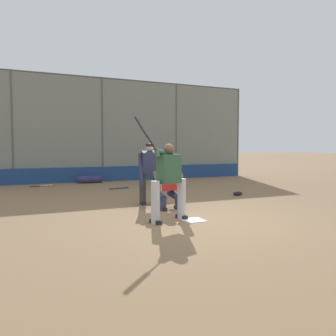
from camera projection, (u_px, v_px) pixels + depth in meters
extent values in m
plane|color=#846647|center=(193.00, 220.00, 6.86)|extent=(160.00, 160.00, 0.00)
cube|color=white|center=(193.00, 220.00, 6.86)|extent=(0.43, 0.43, 0.01)
cylinder|color=#515651|center=(238.00, 133.00, 17.79)|extent=(0.08, 0.08, 4.70)
cylinder|color=#515651|center=(176.00, 131.00, 16.32)|extent=(0.08, 0.08, 4.70)
cylinder|color=#515651|center=(102.00, 130.00, 14.85)|extent=(0.08, 0.08, 4.70)
cylinder|color=#515651|center=(12.00, 128.00, 13.39)|extent=(0.08, 0.08, 4.70)
cube|color=gray|center=(102.00, 130.00, 14.85)|extent=(14.82, 0.01, 4.70)
cylinder|color=#515651|center=(102.00, 78.00, 14.71)|extent=(14.82, 0.06, 0.06)
cube|color=navy|center=(103.00, 174.00, 14.89)|extent=(14.52, 0.18, 0.66)
cube|color=slate|center=(66.00, 177.00, 16.56)|extent=(10.37, 2.50, 0.12)
cube|color=slate|center=(68.00, 175.00, 15.80)|extent=(10.37, 0.55, 0.44)
cube|color=#B7BABC|center=(68.00, 169.00, 15.78)|extent=(10.37, 0.24, 0.08)
cube|color=slate|center=(67.00, 171.00, 16.29)|extent=(10.37, 0.55, 0.76)
cube|color=#B7BABC|center=(67.00, 162.00, 16.27)|extent=(10.37, 0.24, 0.08)
cube|color=slate|center=(66.00, 167.00, 16.79)|extent=(10.37, 0.55, 1.08)
cube|color=#B7BABC|center=(65.00, 156.00, 16.75)|extent=(10.37, 0.24, 0.08)
cube|color=slate|center=(64.00, 163.00, 17.28)|extent=(10.37, 0.55, 1.40)
cube|color=#B7BABC|center=(64.00, 149.00, 17.24)|extent=(10.37, 0.24, 0.08)
cylinder|color=#B7B7BC|center=(182.00, 199.00, 7.01)|extent=(0.18, 0.18, 0.86)
cube|color=black|center=(182.00, 217.00, 7.03)|extent=(0.19, 0.30, 0.08)
cylinder|color=#B7B7BC|center=(155.00, 202.00, 6.54)|extent=(0.18, 0.18, 0.86)
cube|color=black|center=(155.00, 222.00, 6.56)|extent=(0.19, 0.30, 0.08)
cube|color=#2D5138|center=(169.00, 169.00, 6.73)|extent=(0.53, 0.40, 0.59)
sphere|color=brown|center=(169.00, 149.00, 6.70)|extent=(0.22, 0.22, 0.22)
cylinder|color=#2D5138|center=(168.00, 154.00, 6.73)|extent=(0.61, 0.23, 0.22)
cylinder|color=#2D5138|center=(157.00, 154.00, 6.54)|extent=(0.16, 0.17, 0.16)
sphere|color=black|center=(156.00, 151.00, 6.55)|extent=(0.04, 0.04, 0.04)
cylinder|color=black|center=(152.00, 144.00, 6.57)|extent=(0.18, 0.15, 0.30)
cylinder|color=#28282D|center=(142.00, 127.00, 6.61)|extent=(0.28, 0.25, 0.44)
cylinder|color=#2D334C|center=(178.00, 203.00, 8.13)|extent=(0.15, 0.15, 0.31)
cylinder|color=#2D334C|center=(174.00, 195.00, 8.29)|extent=(0.21, 0.48, 0.24)
cube|color=black|center=(178.00, 207.00, 8.13)|extent=(0.12, 0.27, 0.08)
cylinder|color=#2D334C|center=(163.00, 204.00, 7.94)|extent=(0.15, 0.15, 0.31)
cylinder|color=#2D334C|center=(160.00, 196.00, 8.10)|extent=(0.21, 0.48, 0.24)
cube|color=black|center=(163.00, 209.00, 7.94)|extent=(0.12, 0.27, 0.08)
cube|color=#B7B7BC|center=(166.00, 181.00, 8.21)|extent=(0.47, 0.39, 0.56)
cube|color=#B21E1E|center=(169.00, 181.00, 8.08)|extent=(0.41, 0.17, 0.46)
sphere|color=brown|center=(166.00, 167.00, 8.19)|extent=(0.21, 0.21, 0.21)
sphere|color=#B21E1E|center=(166.00, 165.00, 8.19)|extent=(0.23, 0.23, 0.23)
cylinder|color=#B7B7BC|center=(177.00, 174.00, 8.07)|extent=(0.25, 0.54, 0.16)
ellipsoid|color=brown|center=(178.00, 177.00, 7.81)|extent=(0.31, 0.12, 0.24)
cylinder|color=brown|center=(156.00, 180.00, 8.09)|extent=(0.12, 0.32, 0.45)
cylinder|color=#333333|center=(156.00, 188.00, 8.89)|extent=(0.17, 0.17, 0.84)
cube|color=black|center=(156.00, 202.00, 8.91)|extent=(0.14, 0.29, 0.08)
cylinder|color=#333333|center=(143.00, 189.00, 8.78)|extent=(0.17, 0.17, 0.84)
cube|color=black|center=(143.00, 203.00, 8.80)|extent=(0.14, 0.29, 0.08)
cube|color=#282D4C|center=(150.00, 162.00, 8.73)|extent=(0.50, 0.45, 0.64)
sphere|color=tan|center=(150.00, 147.00, 8.71)|extent=(0.21, 0.21, 0.21)
cylinder|color=black|center=(150.00, 145.00, 8.70)|extent=(0.22, 0.22, 0.07)
cylinder|color=#282D4C|center=(160.00, 170.00, 8.76)|extent=(0.17, 0.24, 0.89)
cylinder|color=#282D4C|center=(141.00, 170.00, 8.61)|extent=(0.12, 0.23, 0.89)
sphere|color=black|center=(110.00, 189.00, 11.81)|extent=(0.04, 0.04, 0.04)
cylinder|color=black|center=(114.00, 189.00, 11.92)|extent=(0.33, 0.14, 0.03)
cylinder|color=#334789|center=(123.00, 188.00, 12.20)|extent=(0.46, 0.22, 0.07)
sphere|color=black|center=(30.00, 187.00, 12.53)|extent=(0.04, 0.04, 0.04)
cylinder|color=black|center=(35.00, 186.00, 12.64)|extent=(0.35, 0.12, 0.03)
cylinder|color=tan|center=(46.00, 186.00, 12.90)|extent=(0.50, 0.19, 0.07)
ellipsoid|color=black|center=(238.00, 193.00, 10.47)|extent=(0.33, 0.21, 0.12)
ellipsoid|color=black|center=(237.00, 194.00, 10.35)|extent=(0.12, 0.09, 0.10)
cylinder|color=navy|center=(90.00, 179.00, 14.14)|extent=(0.87, 0.32, 0.32)
sphere|color=navy|center=(100.00, 179.00, 14.31)|extent=(0.31, 0.31, 0.31)
sphere|color=navy|center=(80.00, 180.00, 13.97)|extent=(0.31, 0.31, 0.31)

